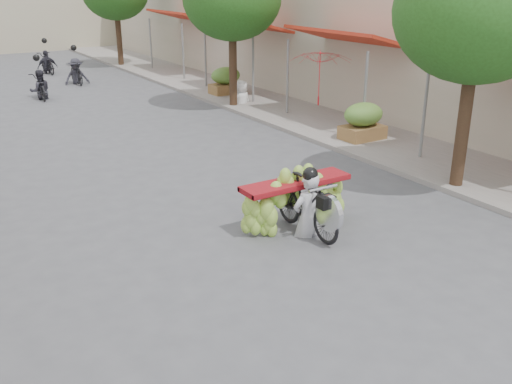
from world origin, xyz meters
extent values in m
plane|color=#535358|center=(0.00, 0.00, 0.00)|extent=(120.00, 120.00, 0.00)
cube|color=gray|center=(7.00, 15.00, 0.06)|extent=(4.00, 60.00, 0.12)
cube|color=#B8AC99|center=(12.00, 14.00, 3.00)|extent=(8.00, 40.00, 6.00)
cylinder|color=slate|center=(6.30, 5.90, 1.27)|extent=(0.08, 0.08, 2.55)
cube|color=#B22A17|center=(7.12, 10.00, 2.75)|extent=(1.77, 4.20, 0.53)
cylinder|color=slate|center=(6.30, 8.10, 1.27)|extent=(0.08, 0.08, 2.55)
cylinder|color=slate|center=(6.30, 11.90, 1.27)|extent=(0.08, 0.08, 2.55)
cube|color=#B22A17|center=(7.12, 16.00, 2.75)|extent=(1.77, 4.20, 0.53)
cylinder|color=slate|center=(6.30, 14.10, 1.27)|extent=(0.08, 0.08, 2.55)
cylinder|color=slate|center=(6.30, 17.90, 1.27)|extent=(0.08, 0.08, 2.55)
cube|color=#B22A17|center=(7.12, 22.00, 2.75)|extent=(1.77, 4.20, 0.53)
cylinder|color=slate|center=(6.30, 20.10, 1.27)|extent=(0.08, 0.08, 2.55)
cylinder|color=slate|center=(6.30, 23.90, 1.27)|extent=(0.08, 0.08, 2.55)
cylinder|color=#3A2719|center=(5.40, 4.00, 1.60)|extent=(0.28, 0.28, 3.20)
ellipsoid|color=#235619|center=(5.40, 4.00, 3.80)|extent=(3.40, 3.40, 2.90)
cylinder|color=#3A2719|center=(5.40, 14.00, 1.60)|extent=(0.28, 0.28, 3.20)
cylinder|color=#3A2719|center=(5.40, 26.00, 1.60)|extent=(0.28, 0.28, 3.20)
cube|color=brown|center=(6.20, 8.00, 0.37)|extent=(1.20, 0.80, 0.50)
ellipsoid|color=#578732|center=(6.20, 8.00, 0.95)|extent=(1.20, 0.88, 0.66)
cube|color=brown|center=(6.20, 16.00, 0.37)|extent=(1.20, 0.80, 0.50)
ellipsoid|color=#578732|center=(6.20, 16.00, 0.95)|extent=(1.20, 0.88, 0.66)
imported|color=black|center=(1.17, 3.89, 0.55)|extent=(0.55, 1.88, 1.10)
cylinder|color=silver|center=(1.17, 3.24, 0.62)|extent=(0.10, 0.66, 0.66)
cube|color=black|center=(1.17, 3.34, 0.80)|extent=(0.28, 0.22, 0.22)
cylinder|color=silver|center=(1.17, 3.44, 1.02)|extent=(0.60, 0.05, 0.05)
cube|color=maroon|center=(1.17, 4.24, 0.88)|extent=(2.18, 0.55, 0.10)
imported|color=silver|center=(1.17, 3.84, 1.19)|extent=(0.64, 0.48, 1.78)
sphere|color=black|center=(1.17, 3.81, 2.05)|extent=(0.28, 0.28, 0.28)
imported|color=red|center=(6.06, 9.85, 2.44)|extent=(1.94, 1.94, 1.69)
imported|color=white|center=(5.84, 14.15, 0.93)|extent=(0.89, 0.65, 1.63)
imported|color=black|center=(-0.16, 19.37, 0.46)|extent=(0.71, 1.68, 0.93)
imported|color=#2C2B34|center=(-0.16, 19.37, 1.12)|extent=(0.82, 0.53, 1.65)
sphere|color=black|center=(-0.16, 19.37, 1.58)|extent=(0.26, 0.26, 0.26)
imported|color=black|center=(1.95, 21.93, 0.54)|extent=(0.54, 1.85, 1.09)
imported|color=#2C2B34|center=(1.95, 21.93, 1.12)|extent=(1.06, 0.56, 1.65)
sphere|color=black|center=(1.95, 21.93, 1.58)|extent=(0.26, 0.26, 0.26)
imported|color=black|center=(1.56, 25.71, 0.49)|extent=(0.74, 1.77, 0.98)
imported|color=#2C2B34|center=(1.56, 25.71, 1.12)|extent=(1.00, 0.60, 1.65)
sphere|color=black|center=(1.56, 25.71, 1.58)|extent=(0.26, 0.26, 0.26)
camera|label=1|loc=(-4.70, -3.80, 4.44)|focal=40.00mm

